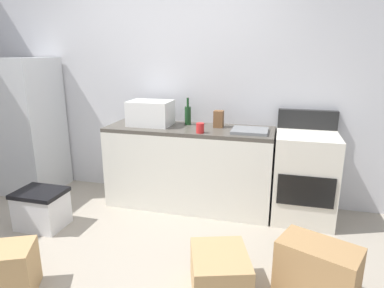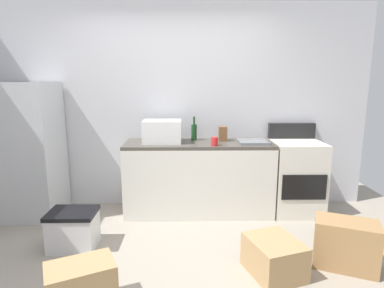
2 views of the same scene
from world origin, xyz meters
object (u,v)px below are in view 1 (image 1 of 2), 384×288
stove_oven (304,175)px  cardboard_box_small (220,273)px  microwave (151,113)px  cardboard_box_medium (0,272)px  wine_bottle (188,115)px  cardboard_box_large (317,272)px  knife_block (219,119)px  refrigerator (27,126)px  coffee_mug (200,128)px  storage_bin (42,209)px

stove_oven → cardboard_box_small: stove_oven is taller
microwave → cardboard_box_small: bearing=-52.4°
cardboard_box_small → cardboard_box_medium: bearing=-164.1°
wine_bottle → cardboard_box_large: size_ratio=0.57×
knife_block → refrigerator: bearing=-176.5°
refrigerator → wine_bottle: bearing=5.5°
stove_oven → coffee_mug: size_ratio=11.00×
storage_bin → coffee_mug: bearing=24.2°
wine_bottle → cardboard_box_large: bearing=-46.6°
cardboard_box_medium → refrigerator: bearing=123.7°
refrigerator → cardboard_box_large: 3.57m
knife_block → cardboard_box_large: bearing=-54.5°
knife_block → coffee_mug: bearing=-112.7°
refrigerator → wine_bottle: 2.01m
stove_oven → refrigerator: bearing=-179.0°
cardboard_box_medium → cardboard_box_large: bearing=13.6°
microwave → refrigerator: bearing=-177.9°
microwave → cardboard_box_large: microwave is taller
coffee_mug → knife_block: (0.13, 0.31, 0.04)m
microwave → cardboard_box_large: (1.70, -1.25, -0.82)m
stove_oven → wine_bottle: 1.39m
storage_bin → cardboard_box_small: bearing=-14.3°
wine_bottle → knife_block: (0.36, -0.05, -0.02)m
knife_block → cardboard_box_large: size_ratio=0.34×
wine_bottle → storage_bin: (-1.22, -1.01, -0.82)m
refrigerator → cardboard_box_large: size_ratio=3.10×
stove_oven → wine_bottle: (-1.27, 0.14, 0.54)m
stove_oven → coffee_mug: stove_oven is taller
refrigerator → cardboard_box_medium: size_ratio=3.46×
microwave → storage_bin: 1.47m
microwave → cardboard_box_large: size_ratio=0.88×
microwave → wine_bottle: 0.41m
coffee_mug → knife_block: bearing=67.3°
wine_bottle → cardboard_box_medium: bearing=-113.9°
knife_block → cardboard_box_small: (0.29, -1.44, -0.84)m
microwave → wine_bottle: (0.39, 0.13, -0.03)m
storage_bin → microwave: bearing=46.5°
knife_block → storage_bin: knife_block is taller
coffee_mug → cardboard_box_large: (1.08, -1.03, -0.74)m
knife_block → wine_bottle: bearing=172.1°
refrigerator → knife_block: bearing=3.5°
refrigerator → stove_oven: (3.27, 0.06, -0.35)m
coffee_mug → storage_bin: (-1.45, -0.65, -0.76)m
stove_oven → cardboard_box_large: bearing=-88.2°
microwave → wine_bottle: bearing=19.0°
stove_oven → storage_bin: (-2.49, -0.87, -0.27)m
coffee_mug → stove_oven: bearing=12.0°
refrigerator → stove_oven: bearing=1.0°
stove_oven → microwave: (-1.66, 0.00, 0.57)m
refrigerator → knife_block: (2.35, 0.14, 0.18)m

